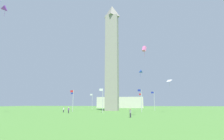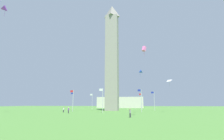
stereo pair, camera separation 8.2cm
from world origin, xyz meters
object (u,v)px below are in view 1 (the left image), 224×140
Objects in this scene: person_white_shirt at (64,110)px; person_gray_shirt at (130,113)px; flagpole_se at (141,99)px; flagpole_n at (73,100)px; flagpole_ne at (73,100)px; flagpole_w at (118,101)px; kite_purple_delta at (5,9)px; kite_blue_delta at (140,72)px; flagpole_s at (154,100)px; obelisk_monument at (112,55)px; flagpole_nw at (92,101)px; person_purple_shirt at (69,110)px; kite_pink_box at (144,49)px; kite_white_diamond at (169,81)px; flagpole_e at (103,99)px; flagpole_sw at (142,101)px; distant_building at (121,102)px.

person_white_shirt is 0.99× the size of person_gray_shirt.
flagpole_se is at bearing -33.14° from person_gray_shirt.
flagpole_ne is at bearing 112.50° from flagpole_n.
flagpole_w is 56.27m from kite_purple_delta.
kite_purple_delta is 42.48m from kite_blue_delta.
flagpole_s is at bearing 135.00° from flagpole_w.
flagpole_w is at bearing -70.89° from kite_blue_delta.
obelisk_monument reaches higher than flagpole_w.
person_purple_shirt is at bearing 94.87° from flagpole_nw.
obelisk_monument is 26.81× the size of person_white_shirt.
person_gray_shirt is at bearing 39.09° from kite_pink_box.
flagpole_s is 12.91m from kite_white_diamond.
flagpole_e is at bearing 90.00° from flagpole_w.
kite_purple_delta reaches higher than flagpole_sw.
kite_purple_delta reaches higher than flagpole_nw.
flagpole_e and flagpole_w have the same top height.
distant_building is at bearing -19.49° from person_gray_shirt.
flagpole_w is 33.84m from kite_white_diamond.
kite_purple_delta is at bearing 68.98° from flagpole_nw.
flagpole_nw is (22.41, -0.00, 0.00)m from flagpole_sw.
kite_pink_box is (-24.50, 13.93, 13.43)m from person_white_shirt.
flagpole_w is 37.25m from person_purple_shirt.
kite_pink_box is (7.65, 18.81, 4.70)m from kite_white_diamond.
kite_purple_delta reaches higher than flagpole_n.
flagpole_w is (-0.00, -31.69, 0.00)m from flagpole_e.
flagpole_e and flagpole_s have the same top height.
kite_blue_delta is at bearing 102.07° from distant_building.
person_purple_shirt is (19.72, 9.07, -3.15)m from flagpole_se.
flagpole_ne is 3.25× the size of kite_blue_delta.
person_white_shirt is at bearing 11.00° from flagpole_se.
distant_building is at bearing 23.96° from person_purple_shirt.
flagpole_n is 4.36× the size of person_white_shirt.
kite_white_diamond is 62.57m from distant_building.
flagpole_n is 3.14× the size of kite_white_diamond.
flagpole_nw is at bearing 22.50° from flagpole_w.
flagpole_sw and flagpole_nw have the same top height.
flagpole_ne is 29.48m from person_gray_shirt.
flagpole_nw is 3.07× the size of kite_pink_box.
flagpole_ne and flagpole_sw have the same top height.
flagpole_e reaches higher than person_purple_shirt.
flagpole_e and flagpole_sw have the same top height.
flagpole_n reaches higher than person_white_shirt.
flagpole_e is at bearing -4.00° from kite_blue_delta.
kite_white_diamond is (-35.85, 10.87, 5.60)m from flagpole_n.
flagpole_e is 1.00× the size of flagpole_s.
person_white_shirt is at bearing 78.31° from flagpole_ne.
flagpole_s is 55.90m from kite_purple_delta.
flagpole_nw is at bearing -35.26° from kite_white_diamond.
flagpole_se and flagpole_sw have the same top height.
kite_pink_box is at bearing 131.78° from flagpole_e.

